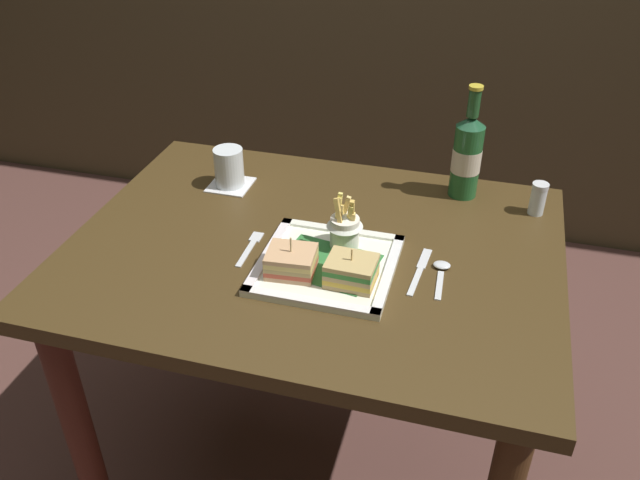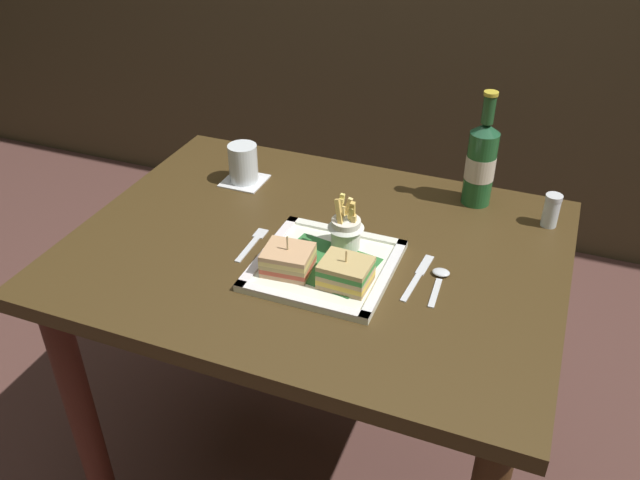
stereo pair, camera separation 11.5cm
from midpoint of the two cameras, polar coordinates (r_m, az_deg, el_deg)
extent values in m
plane|color=brown|center=(1.91, -2.26, -19.04)|extent=(6.00, 6.00, 0.00)
cube|color=#423017|center=(1.41, -2.90, -1.08)|extent=(1.04, 0.79, 0.04)
cylinder|color=#4C1F17|center=(1.63, -22.02, -15.59)|extent=(0.06, 0.06, 0.70)
cylinder|color=#472D17|center=(2.01, -11.90, -2.68)|extent=(0.06, 0.06, 0.70)
cylinder|color=#3B1E1F|center=(1.84, 14.12, -7.10)|extent=(0.06, 0.06, 0.70)
cube|color=white|center=(1.33, -1.88, -2.33)|extent=(0.27, 0.27, 0.01)
cube|color=#2F7235|center=(1.32, -1.88, -2.12)|extent=(0.21, 0.18, 0.00)
cube|color=white|center=(1.23, -3.62, -5.34)|extent=(0.27, 0.02, 0.01)
cube|color=white|center=(1.42, -0.39, 0.80)|extent=(0.27, 0.02, 0.01)
cube|color=white|center=(1.36, -6.96, -1.20)|extent=(0.02, 0.27, 0.01)
cube|color=white|center=(1.30, 3.44, -2.92)|extent=(0.02, 0.27, 0.01)
cube|color=tan|center=(1.30, -5.01, -2.67)|extent=(0.10, 0.09, 0.01)
cube|color=#C34F3A|center=(1.30, -5.03, -2.32)|extent=(0.10, 0.09, 0.01)
cube|color=tan|center=(1.29, -5.05, -1.96)|extent=(0.10, 0.09, 0.01)
cube|color=#E8C773|center=(1.29, -5.07, -1.61)|extent=(0.10, 0.09, 0.01)
cube|color=tan|center=(1.28, -5.10, -1.25)|extent=(0.10, 0.09, 0.01)
cylinder|color=tan|center=(1.28, -5.09, -1.39)|extent=(0.00, 0.00, 0.08)
cube|color=tan|center=(1.27, 0.12, -3.54)|extent=(0.10, 0.08, 0.01)
cube|color=#EEC147|center=(1.27, 0.12, -3.16)|extent=(0.10, 0.08, 0.01)
cube|color=tan|center=(1.26, 0.12, -2.78)|extent=(0.10, 0.08, 0.01)
cube|color=green|center=(1.25, 0.13, -2.40)|extent=(0.10, 0.08, 0.01)
cube|color=tan|center=(1.25, 0.13, -2.01)|extent=(0.10, 0.08, 0.01)
cylinder|color=tan|center=(1.25, 0.13, -2.32)|extent=(0.00, 0.00, 0.08)
cylinder|color=silver|center=(1.36, -0.29, 0.56)|extent=(0.06, 0.06, 0.07)
cone|color=white|center=(1.34, -0.30, 1.65)|extent=(0.08, 0.08, 0.03)
cube|color=#E7D565|center=(1.35, -0.84, 2.50)|extent=(0.02, 0.02, 0.08)
cube|color=#F3CE75|center=(1.34, -0.32, 2.31)|extent=(0.03, 0.01, 0.08)
cube|color=#E0C55E|center=(1.34, 0.15, 2.00)|extent=(0.02, 0.03, 0.07)
cube|color=#E5B654|center=(1.33, 0.31, 2.09)|extent=(0.01, 0.02, 0.08)
cube|color=#F5D883|center=(1.34, -0.67, 1.80)|extent=(0.01, 0.02, 0.06)
cube|color=#DFB356|center=(1.33, -0.80, 1.93)|extent=(0.03, 0.02, 0.08)
cube|color=#F1CD6E|center=(1.34, 0.41, 1.45)|extent=(0.01, 0.02, 0.05)
cube|color=#EFD46E|center=(1.34, -0.90, 2.14)|extent=(0.01, 0.03, 0.07)
cylinder|color=#215B2B|center=(1.57, 10.51, 6.68)|extent=(0.07, 0.07, 0.18)
cone|color=#1F4F31|center=(1.53, 10.89, 10.02)|extent=(0.07, 0.07, 0.02)
cylinder|color=#204D25|center=(1.51, 11.07, 11.54)|extent=(0.03, 0.03, 0.06)
cylinder|color=gold|center=(1.50, 11.22, 12.81)|extent=(0.03, 0.03, 0.01)
cylinder|color=beige|center=(1.57, 10.52, 6.79)|extent=(0.07, 0.07, 0.06)
cube|color=silver|center=(1.64, -9.77, 4.68)|extent=(0.10, 0.10, 0.00)
cylinder|color=silver|center=(1.62, -9.93, 6.19)|extent=(0.07, 0.07, 0.09)
cylinder|color=silver|center=(1.63, -9.82, 5.21)|extent=(0.06, 0.06, 0.03)
cube|color=silver|center=(1.38, -8.81, -1.26)|extent=(0.01, 0.10, 0.00)
cube|color=silver|center=(1.43, -7.84, 0.19)|extent=(0.02, 0.04, 0.00)
cube|color=silver|center=(1.30, 5.75, -3.68)|extent=(0.02, 0.10, 0.00)
cube|color=silver|center=(1.36, 6.67, -1.69)|extent=(0.02, 0.07, 0.00)
cube|color=silver|center=(1.29, 7.82, -4.01)|extent=(0.02, 0.09, 0.00)
ellipsoid|color=silver|center=(1.34, 8.13, -2.23)|extent=(0.04, 0.03, 0.01)
cylinder|color=silver|center=(1.55, 16.36, 3.25)|extent=(0.04, 0.04, 0.07)
cylinder|color=white|center=(1.56, 16.28, 2.82)|extent=(0.03, 0.03, 0.04)
cylinder|color=silver|center=(1.53, 16.58, 4.48)|extent=(0.04, 0.04, 0.01)
camera|label=1|loc=(0.06, -92.45, -1.63)|focal=36.91mm
camera|label=2|loc=(0.06, 87.55, 1.63)|focal=36.91mm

